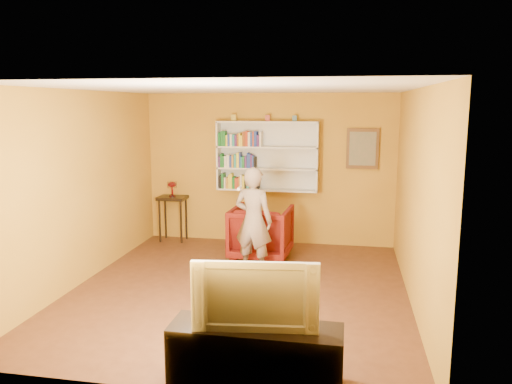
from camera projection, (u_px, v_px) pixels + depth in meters
room_shell at (239, 217)px, 6.64m from camera, size 5.30×5.80×2.88m
bookshelf at (268, 156)px, 8.87m from camera, size 1.80×0.29×1.23m
books_row_lower at (239, 182)px, 8.94m from camera, size 0.72×0.19×0.27m
books_row_middle at (237, 161)px, 8.88m from camera, size 0.66×0.19×0.27m
books_row_upper at (241, 139)px, 8.80m from camera, size 0.77×0.19×0.27m
ornament_left at (234, 118)px, 8.81m from camera, size 0.08×0.08×0.11m
ornament_centre at (268, 118)px, 8.70m from camera, size 0.08×0.08×0.11m
ornament_right at (295, 118)px, 8.62m from camera, size 0.07×0.07×0.10m
framed_painting at (363, 149)px, 8.60m from camera, size 0.55×0.05×0.70m
console_table at (173, 204)px, 9.19m from camera, size 0.51×0.39×0.83m
ruby_lustre at (172, 186)px, 9.13m from camera, size 0.17×0.17×0.27m
armchair at (261, 232)px, 8.15m from camera, size 0.99×1.01×0.88m
person at (253, 221)px, 7.38m from camera, size 0.65×0.50×1.60m
game_remote at (240, 188)px, 7.07m from camera, size 0.04×0.15×0.04m
tv_cabinet at (256, 355)px, 4.47m from camera, size 1.55×0.46×0.55m
television at (256, 293)px, 4.37m from camera, size 1.11×0.27×0.63m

